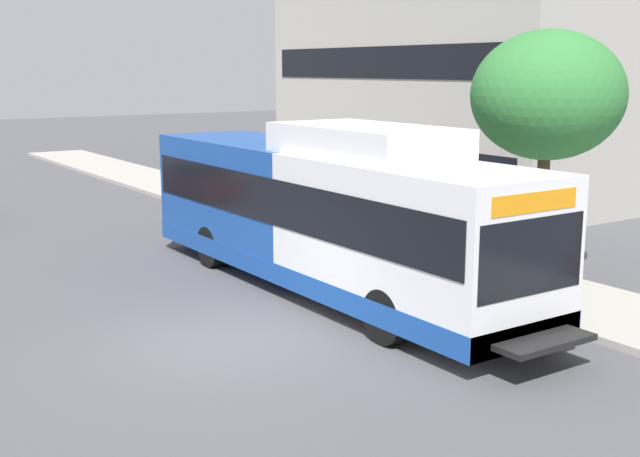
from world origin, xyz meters
TOP-DOWN VIEW (x-y plane):
  - ground_plane at (0.00, 8.00)m, footprint 120.00×120.00m
  - sidewalk_curb at (7.00, 6.00)m, footprint 3.00×56.00m
  - transit_bus at (3.55, 1.93)m, footprint 2.58×12.25m
  - street_tree_near_stop at (8.16, 0.01)m, footprint 3.37×3.37m

SIDE VIEW (x-z plane):
  - ground_plane at x=0.00m, z-range 0.00..0.00m
  - sidewalk_curb at x=7.00m, z-range 0.00..0.14m
  - transit_bus at x=3.55m, z-range -0.12..3.53m
  - street_tree_near_stop at x=8.16m, z-range 1.42..6.88m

